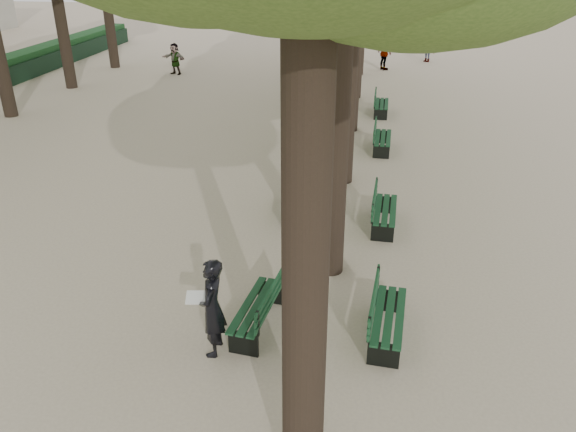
# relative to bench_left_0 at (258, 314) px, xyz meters

# --- Properties ---
(ground) EXTENTS (120.00, 120.00, 0.00)m
(ground) POSITION_rel_bench_left_0_xyz_m (-0.37, -0.87, -0.27)
(ground) COLOR #C0AF91
(ground) RESTS_ON ground
(bench_left_0) EXTENTS (0.80, 1.86, 0.92)m
(bench_left_0) POSITION_rel_bench_left_0_xyz_m (0.00, 0.00, 0.00)
(bench_left_0) COLOR black
(bench_left_0) RESTS_ON ground
(bench_left_1) EXTENTS (0.75, 1.85, 0.92)m
(bench_left_1) POSITION_rel_bench_left_0_xyz_m (0.00, 4.75, 0.00)
(bench_left_1) COLOR black
(bench_left_1) RESTS_ON ground
(bench_left_2) EXTENTS (0.63, 1.82, 0.92)m
(bench_left_2) POSITION_rel_bench_left_0_xyz_m (0.00, 9.18, 0.00)
(bench_left_2) COLOR black
(bench_left_2) RESTS_ON ground
(bench_left_3) EXTENTS (0.58, 1.80, 0.92)m
(bench_left_3) POSITION_rel_bench_left_0_xyz_m (0.00, 14.69, 0.00)
(bench_left_3) COLOR black
(bench_left_3) RESTS_ON ground
(bench_right_0) EXTENTS (0.73, 1.84, 0.92)m
(bench_right_0) POSITION_rel_bench_left_0_xyz_m (2.27, 0.03, 0.00)
(bench_right_0) COLOR black
(bench_right_0) RESTS_ON ground
(bench_right_1) EXTENTS (0.67, 1.83, 0.92)m
(bench_right_1) POSITION_rel_bench_left_0_xyz_m (2.27, 4.34, 0.00)
(bench_right_1) COLOR black
(bench_right_1) RESTS_ON ground
(bench_right_2) EXTENTS (0.64, 1.82, 0.92)m
(bench_right_2) POSITION_rel_bench_left_0_xyz_m (2.27, 9.98, 0.00)
(bench_right_2) COLOR black
(bench_right_2) RESTS_ON ground
(bench_right_3) EXTENTS (0.62, 1.82, 0.92)m
(bench_right_3) POSITION_rel_bench_left_0_xyz_m (2.27, 14.41, 0.00)
(bench_right_3) COLOR black
(bench_right_3) RESTS_ON ground
(man_with_map) EXTENTS (0.62, 0.71, 1.75)m
(man_with_map) POSITION_rel_bench_left_0_xyz_m (-0.60, -0.75, 0.60)
(man_with_map) COLOR black
(man_with_map) RESTS_ON ground
(pedestrian_d) EXTENTS (0.76, 0.78, 1.58)m
(pedestrian_d) POSITION_rel_bench_left_0_xyz_m (-1.55, 25.83, 0.52)
(pedestrian_d) COLOR #262628
(pedestrian_d) RESTS_ON ground
(pedestrian_b) EXTENTS (1.02, 0.97, 1.66)m
(pedestrian_b) POSITION_rel_bench_left_0_xyz_m (4.97, 26.25, 0.56)
(pedestrian_b) COLOR #262628
(pedestrian_b) RESTS_ON ground
(pedestrian_e) EXTENTS (1.48, 0.88, 1.59)m
(pedestrian_e) POSITION_rel_bench_left_0_xyz_m (-8.41, 20.85, 0.52)
(pedestrian_e) COLOR #262628
(pedestrian_e) RESTS_ON ground
(pedestrian_c) EXTENTS (0.91, 1.08, 1.82)m
(pedestrian_c) POSITION_rel_bench_left_0_xyz_m (2.47, 23.51, 0.64)
(pedestrian_c) COLOR #262628
(pedestrian_c) RESTS_ON ground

